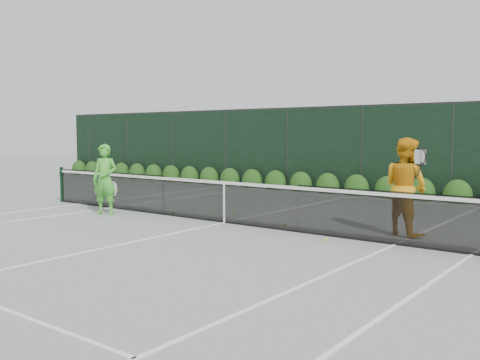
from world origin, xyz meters
The scene contains 8 objects.
ground centered at (0.00, 0.00, 0.00)m, with size 80.00×80.00×0.00m, color gray.
tennis_net centered at (-0.02, 0.00, 0.53)m, with size 12.90×0.10×1.07m.
player_woman centered at (-3.30, -0.82, 0.91)m, with size 0.78×0.66×1.82m.
player_man centered at (3.90, 1.07, 1.00)m, with size 1.20×1.09×2.01m.
court_lines centered at (0.00, 0.00, 0.01)m, with size 11.03×23.83×0.01m.
windscreen_fence centered at (0.00, -2.71, 1.51)m, with size 32.00×21.07×3.06m.
hedge_row centered at (0.00, 7.15, 0.23)m, with size 31.66×0.65×0.94m.
tennis_balls centered at (0.12, 0.46, 0.03)m, with size 4.92×1.69×0.07m.
Camera 1 is at (7.79, -9.62, 2.09)m, focal length 40.00 mm.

